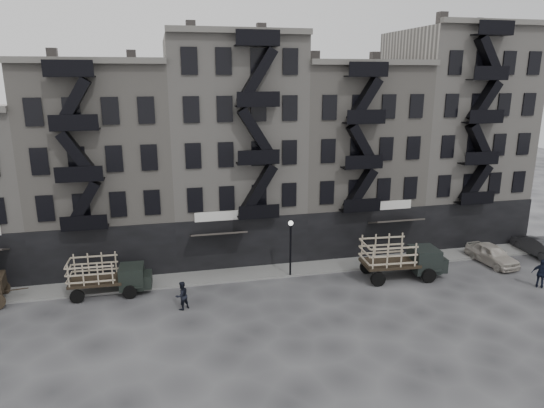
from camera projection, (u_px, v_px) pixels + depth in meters
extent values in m
plane|color=#38383A|center=(257.00, 296.00, 32.34)|extent=(140.00, 140.00, 0.00)
cube|color=slate|center=(247.00, 273.00, 35.85)|extent=(55.00, 2.50, 0.15)
cube|color=gray|center=(105.00, 165.00, 37.62)|extent=(10.00, 10.00, 15.00)
cube|color=black|center=(105.00, 254.00, 34.38)|extent=(10.00, 0.35, 4.00)
cube|color=#595651|center=(86.00, 60.00, 30.80)|extent=(10.00, 0.50, 0.40)
cube|color=#4C4744|center=(51.00, 56.00, 34.88)|extent=(0.70, 0.70, 1.20)
cube|color=#4C4744|center=(130.00, 57.00, 36.09)|extent=(0.70, 0.70, 1.20)
cube|color=gray|center=(232.00, 148.00, 39.57)|extent=(10.00, 10.00, 17.00)
cube|color=black|center=(244.00, 243.00, 36.58)|extent=(10.00, 0.35, 4.00)
cube|color=#595651|center=(241.00, 30.00, 32.49)|extent=(10.00, 0.50, 0.40)
cube|color=#4C4744|center=(190.00, 30.00, 36.57)|extent=(0.70, 0.70, 1.20)
cube|color=#4C4744|center=(261.00, 31.00, 37.78)|extent=(0.70, 0.70, 1.20)
cube|color=gray|center=(346.00, 156.00, 42.03)|extent=(10.00, 10.00, 15.00)
cube|color=black|center=(367.00, 234.00, 38.78)|extent=(10.00, 0.35, 4.00)
cube|color=#595651|center=(377.00, 62.00, 35.20)|extent=(10.00, 0.50, 0.40)
cube|color=#4C4744|center=(316.00, 58.00, 39.28)|extent=(0.70, 0.70, 1.20)
cube|color=#4C4744|center=(378.00, 59.00, 40.50)|extent=(0.70, 0.70, 1.20)
cube|color=gray|center=(451.00, 135.00, 43.84)|extent=(10.00, 10.00, 18.00)
cube|color=black|center=(476.00, 225.00, 40.99)|extent=(10.00, 0.35, 4.00)
cube|color=#595651|center=(501.00, 22.00, 36.64)|extent=(10.00, 0.50, 0.40)
cube|color=#4C4744|center=(430.00, 22.00, 40.72)|extent=(0.70, 0.70, 1.20)
cube|color=#4C4744|center=(487.00, 24.00, 41.93)|extent=(0.70, 0.70, 1.20)
cylinder|color=black|center=(290.00, 251.00, 34.93)|extent=(0.14, 0.14, 4.00)
sphere|color=silver|center=(291.00, 223.00, 34.39)|extent=(0.36, 0.36, 0.36)
cylinder|color=black|center=(1.00, 288.00, 32.13)|extent=(1.15, 0.25, 1.15)
cube|color=black|center=(0.00, 282.00, 31.03)|extent=(0.73, 1.72, 0.84)
cube|color=black|center=(96.00, 280.00, 32.25)|extent=(3.46, 2.11, 0.18)
cube|color=black|center=(132.00, 276.00, 32.65)|extent=(1.66, 1.85, 1.50)
cube|color=black|center=(146.00, 279.00, 32.90)|extent=(0.85, 1.52, 0.90)
cylinder|color=black|center=(130.00, 292.00, 31.87)|extent=(0.90, 0.25, 0.90)
cylinder|color=black|center=(132.00, 280.00, 33.76)|extent=(0.90, 0.25, 0.90)
cylinder|color=black|center=(77.00, 297.00, 31.25)|extent=(0.90, 0.25, 0.90)
cylinder|color=black|center=(83.00, 284.00, 33.14)|extent=(0.90, 0.25, 0.90)
cube|color=black|center=(390.00, 263.00, 34.85)|extent=(4.04, 2.56, 0.21)
cube|color=black|center=(424.00, 259.00, 35.22)|extent=(1.97, 2.18, 1.72)
cube|color=black|center=(437.00, 263.00, 35.47)|extent=(1.03, 1.78, 1.03)
cylinder|color=black|center=(429.00, 276.00, 34.32)|extent=(1.04, 0.32, 1.03)
cylinder|color=black|center=(415.00, 264.00, 36.50)|extent=(1.04, 0.32, 1.03)
cylinder|color=black|center=(378.00, 279.00, 33.74)|extent=(1.04, 0.32, 1.03)
cylinder|color=black|center=(367.00, 267.00, 35.92)|extent=(1.04, 0.32, 1.03)
imported|color=#B7AFA4|center=(492.00, 254.00, 37.73)|extent=(2.24, 4.70, 1.55)
imported|color=#242426|center=(538.00, 246.00, 39.60)|extent=(1.84, 4.82, 1.57)
imported|color=black|center=(182.00, 296.00, 30.31)|extent=(1.13, 1.07, 1.84)
imported|color=black|center=(541.00, 274.00, 33.38)|extent=(1.21, 1.20, 2.05)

